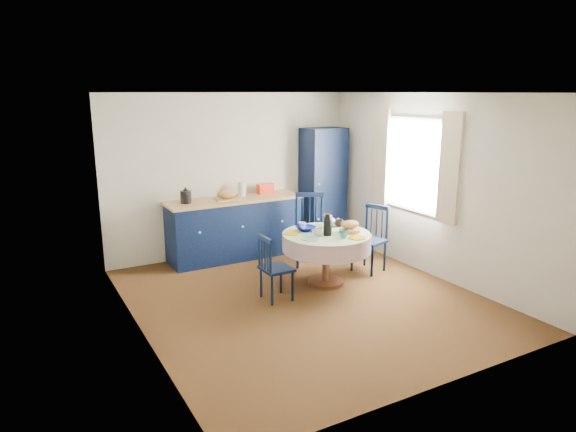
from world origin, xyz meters
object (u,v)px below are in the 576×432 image
Objects in this scene: dining_table at (327,242)px; mug_b at (344,234)px; chair_right at (371,238)px; pantry_cabinet at (323,186)px; mug_c at (339,223)px; chair_far at (310,229)px; mug_a at (318,232)px; kitchen_counter at (234,227)px; chair_left at (274,267)px; mug_d at (302,226)px; cobalt_bowl at (306,228)px.

mug_b is at bearing -75.54° from dining_table.
pantry_cabinet is at bearing 155.19° from chair_right.
chair_far is at bearing 97.94° from mug_c.
chair_far reaches higher than mug_a.
chair_far is 9.09× the size of mug_a.
kitchen_counter is at bearing -154.05° from chair_right.
chair_left is 0.91m from mug_d.
dining_table is 0.42m from mug_d.
chair_left is (-0.86, -0.14, -0.17)m from dining_table.
kitchen_counter is at bearing 110.29° from dining_table.
mug_d is at bearing 85.72° from cobalt_bowl.
mug_a is at bearing -81.22° from chair_left.
mug_d is (-0.51, 0.14, -0.00)m from mug_c.
chair_far is at bearing -134.38° from pantry_cabinet.
chair_far reaches higher than cobalt_bowl.
mug_a is at bearing -87.86° from mug_d.
cobalt_bowl is (-0.02, 0.28, -0.01)m from mug_a.
chair_right is at bearing -11.02° from mug_d.
mug_c is (-0.51, 0.06, 0.27)m from chair_right.
kitchen_counter is 2.07m from mug_b.
chair_right is at bearing -21.06° from chair_far.
pantry_cabinet is 2.05× the size of chair_right.
chair_far reaches higher than mug_b.
chair_left is at bearing -163.75° from mug_c.
chair_far is at bearing 64.82° from mug_a.
chair_right is (-0.18, -1.55, -0.49)m from pantry_cabinet.
kitchen_counter is at bearing 179.13° from pantry_cabinet.
chair_right is 8.15× the size of mug_a.
dining_table is 9.87× the size of mug_c.
chair_right reaches higher than chair_left.
kitchen_counter is 1.75m from mug_c.
chair_far reaches higher than mug_c.
mug_c is at bearing -57.34° from kitchen_counter.
mug_b is (-0.17, -1.11, 0.22)m from chair_far.
kitchen_counter is 1.82m from chair_left.
mug_b is 0.67m from mug_d.
mug_a is at bearing -85.54° from cobalt_bowl.
mug_c is at bearing 61.65° from mug_b.
chair_far is (0.25, 0.83, -0.05)m from dining_table.
dining_table reaches higher than mug_a.
chair_left is at bearing -171.30° from mug_a.
mug_c is 0.47× the size of cobalt_bowl.
dining_table is 1.23× the size of chair_right.
mug_c is at bearing -114.70° from chair_right.
mug_b is (0.68, -1.93, 0.27)m from kitchen_counter.
pantry_cabinet is 1.66m from mug_c.
chair_left is 1.00m from mug_b.
mug_c reaches higher than mug_d.
mug_c is (0.26, 0.49, -0.00)m from mug_b.
chair_far is 4.15× the size of cobalt_bowl.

